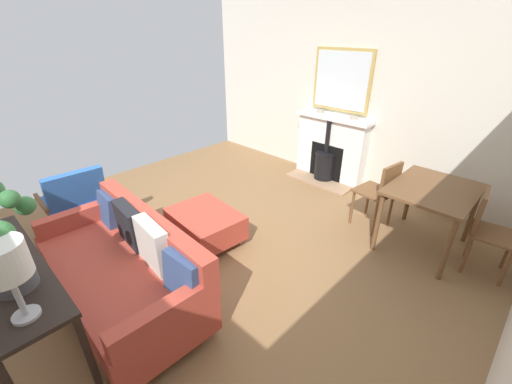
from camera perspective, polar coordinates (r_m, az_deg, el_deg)
name	(u,v)px	position (r m, az deg, el deg)	size (l,w,h in m)	color
ground_plane	(197,252)	(3.64, -10.36, -10.50)	(5.73, 5.36, 0.01)	olive
wall_left	(348,90)	(5.13, 15.96, 17.07)	(0.12, 5.36, 2.76)	beige
fireplace	(330,151)	(5.22, 12.94, 7.05)	(0.56, 1.20, 1.01)	#9E7A5B
mirror_over_mantel	(342,80)	(5.07, 14.98, 18.59)	(0.04, 0.92, 0.87)	tan
mantel_bowl_near	(320,111)	(5.21, 11.34, 13.89)	(0.12, 0.12, 0.04)	#9E9384
mantel_bowl_far	(354,118)	(4.93, 16.97, 12.50)	(0.12, 0.12, 0.04)	#9E9384
sofa	(125,267)	(3.06, -22.20, -12.29)	(0.89, 1.83, 0.82)	#B2B2B7
ottoman	(205,223)	(3.68, -8.98, -5.52)	(0.68, 0.85, 0.36)	#B2B2B7
armchair_accent	(75,197)	(4.24, -29.46, -0.76)	(0.70, 0.63, 0.83)	brown
console_table	(9,280)	(2.77, -37.64, -12.24)	(0.43, 1.49, 0.79)	black
table_lamp_far_end	(3,264)	(2.05, -38.28, -10.00)	(0.24, 0.24, 0.48)	#B2B2B7
dining_table	(432,196)	(3.83, 28.79, -0.68)	(0.97, 0.78, 0.72)	brown
dining_chair_near_fireplace	(381,190)	(4.00, 21.31, 0.38)	(0.45, 0.45, 0.85)	brown
dining_chair_by_back_wall	(487,226)	(3.81, 35.76, -4.94)	(0.45, 0.45, 0.84)	brown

